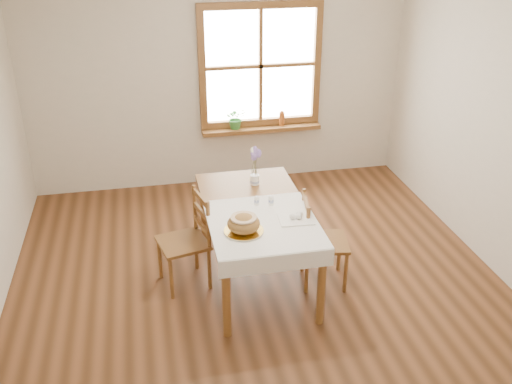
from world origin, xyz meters
The scene contains 18 objects.
ground centered at (0.00, 0.00, 0.00)m, with size 5.00×5.00×0.00m, color brown.
room_walls centered at (0.00, 0.00, 1.71)m, with size 4.60×5.10×2.65m.
window centered at (0.50, 2.47, 1.45)m, with size 1.46×0.08×1.46m.
window_sill centered at (0.50, 2.40, 0.69)m, with size 1.46×0.20×0.05m.
dining_table centered at (0.00, 0.30, 0.66)m, with size 0.90×1.60×0.75m.
table_linen centered at (0.00, 0.00, 0.76)m, with size 0.91×0.99×0.01m, color white.
chair_left centered at (-0.66, 0.36, 0.44)m, with size 0.42×0.44×0.89m, color brown, non-canonical shape.
chair_right centered at (0.60, 0.13, 0.44)m, with size 0.41×0.43×0.87m, color brown, non-canonical shape.
bread_plate centered at (-0.19, -0.12, 0.77)m, with size 0.31×0.31×0.02m, color white.
bread_loaf centered at (-0.19, -0.12, 0.85)m, with size 0.27×0.27×0.15m, color olive.
egg_napkin centered at (0.28, 0.00, 0.77)m, with size 0.29×0.24×0.01m, color white.
eggs centered at (0.28, 0.00, 0.80)m, with size 0.22×0.20×0.05m, color silver, non-canonical shape.
salt_shaker centered at (0.01, 0.33, 0.80)m, with size 0.05×0.05×0.09m, color white.
pepper_shaker centered at (0.14, 0.30, 0.81)m, with size 0.05×0.05×0.09m, color white.
flower_vase centered at (0.08, 0.75, 0.80)m, with size 0.09×0.09×0.10m, color white.
lavender_bouquet centered at (0.08, 0.75, 0.99)m, with size 0.15×0.15×0.29m, color #765BA2, non-canonical shape.
potted_plant centered at (0.19, 2.40, 0.82)m, with size 0.24×0.26×0.21m, color #32772F.
amber_bottle centered at (0.76, 2.40, 0.81)m, with size 0.07×0.07×0.19m, color #A7541E.
Camera 1 is at (-0.90, -4.05, 3.12)m, focal length 40.00 mm.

